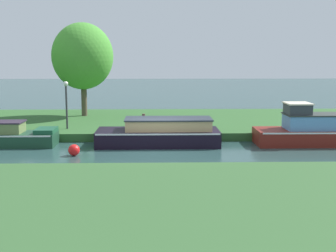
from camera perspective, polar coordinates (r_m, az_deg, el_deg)
name	(u,v)px	position (r m, az deg, el deg)	size (l,w,h in m)	color
ground_plane	(156,150)	(20.29, -1.53, -3.04)	(120.00, 120.00, 0.00)	#274544
riverbank_far	(156,123)	(27.15, -1.52, 0.43)	(72.00, 10.00, 0.40)	#2F5B2A
riverbank_near	(155,218)	(11.57, -1.58, -11.34)	(72.00, 10.00, 0.40)	#325A2D
black_barge	(161,133)	(21.37, -0.92, -0.92)	(5.69, 2.11, 1.28)	black
willow_tree_centre	(83,56)	(28.83, -10.58, 8.51)	(3.74, 3.89, 5.72)	brown
lamp_post	(66,98)	(24.02, -12.54, 3.37)	(0.24, 0.24, 2.44)	#333338
mooring_post_near	(144,123)	(22.69, -3.05, 0.40)	(0.15, 0.15, 0.90)	#473731
channel_buoy	(74,150)	(19.58, -11.62, -2.95)	(0.48, 0.48, 0.48)	red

